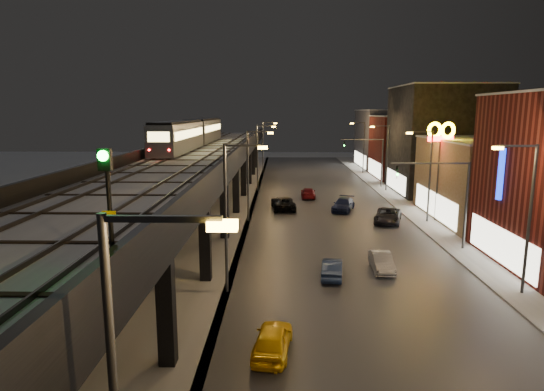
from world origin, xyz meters
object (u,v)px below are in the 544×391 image
object	(u,v)px
car_onc_silver	(382,263)
car_onc_white	(343,205)
car_near_white	(332,269)
subway_train	(193,133)
car_mid_dark	(308,193)
car_taxi	(273,341)
rail_signal	(107,183)
car_onc_dark	(388,216)
car_mid_silver	(283,204)

from	to	relation	value
car_onc_silver	car_onc_white	xyz separation A→B (m)	(-0.07, 19.06, 0.08)
car_near_white	car_onc_white	xyz separation A→B (m)	(3.46, 20.40, 0.08)
subway_train	car_mid_dark	world-z (taller)	subway_train
car_near_white	car_taxi	bearing A→B (deg)	76.59
car_near_white	car_onc_silver	world-z (taller)	car_near_white
rail_signal	car_near_white	distance (m)	20.29
car_near_white	car_onc_silver	distance (m)	3.78
car_onc_dark	car_onc_white	size ratio (longest dim) A/B	1.06
rail_signal	car_near_white	xyz separation A→B (m)	(8.04, 16.67, -8.31)
rail_signal	car_taxi	distance (m)	11.64
subway_train	car_onc_dark	xyz separation A→B (m)	(21.54, -13.57, -7.51)
car_mid_silver	car_mid_dark	size ratio (longest dim) A/B	1.22
car_taxi	car_mid_silver	bearing A→B (deg)	-84.34
car_mid_dark	car_onc_white	size ratio (longest dim) A/B	0.90
car_taxi	car_onc_white	xyz separation A→B (m)	(7.20, 30.09, 0.03)
subway_train	car_mid_dark	xyz separation A→B (m)	(14.48, -0.63, -7.59)
car_onc_silver	subway_train	bearing A→B (deg)	125.04
car_mid_dark	car_onc_white	bearing A→B (deg)	115.72
rail_signal	car_near_white	size ratio (longest dim) A/B	0.87
rail_signal	car_onc_silver	bearing A→B (deg)	57.29
car_onc_white	car_near_white	bearing A→B (deg)	-81.61
car_taxi	car_onc_white	bearing A→B (deg)	-96.67
car_mid_dark	car_onc_dark	bearing A→B (deg)	120.00
subway_train	car_mid_silver	world-z (taller)	subway_train
car_onc_dark	car_onc_white	world-z (taller)	car_onc_dark
car_taxi	car_near_white	distance (m)	10.38
subway_train	car_onc_white	xyz separation A→B (m)	(17.90, -8.19, -7.52)
rail_signal	car_mid_silver	xyz separation A→B (m)	(4.90, 37.63, -8.20)
car_taxi	car_mid_dark	bearing A→B (deg)	-88.95
car_mid_silver	car_onc_white	world-z (taller)	car_mid_silver
car_mid_dark	car_mid_silver	bearing A→B (deg)	66.99
car_mid_dark	car_onc_dark	xyz separation A→B (m)	(7.06, -12.94, 0.08)
car_near_white	car_mid_silver	world-z (taller)	car_mid_silver
rail_signal	car_mid_dark	xyz separation A→B (m)	(8.08, 44.64, -8.30)
subway_train	car_onc_silver	xyz separation A→B (m)	(17.97, -27.25, -7.60)
car_taxi	car_mid_silver	size ratio (longest dim) A/B	0.74
car_near_white	car_mid_silver	size ratio (longest dim) A/B	0.71
car_near_white	rail_signal	bearing A→B (deg)	71.98
car_near_white	car_mid_silver	distance (m)	21.19
rail_signal	car_onc_silver	distance (m)	22.97
car_mid_dark	subway_train	bearing A→B (deg)	-1.11
car_taxi	car_onc_silver	bearing A→B (deg)	-116.62
car_near_white	subway_train	bearing A→B (deg)	-55.48
car_mid_dark	car_onc_silver	distance (m)	26.85
car_mid_dark	car_onc_dark	size ratio (longest dim) A/B	0.85
car_near_white	car_onc_dark	distance (m)	16.61
subway_train	car_onc_silver	size ratio (longest dim) A/B	8.79
car_onc_dark	car_onc_silver	bearing A→B (deg)	-87.32
car_taxi	car_onc_white	distance (m)	30.93
rail_signal	car_onc_white	distance (m)	39.68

